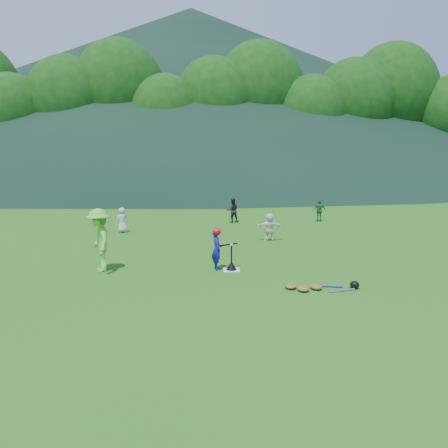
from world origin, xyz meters
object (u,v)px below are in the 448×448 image
Objects in this scene: batter_child at (217,249)px; equipment_pile at (316,287)px; adult_coach at (99,240)px; fielder_d at (270,227)px; fielder_b at (233,210)px; home_plate at (231,270)px; fielder_c at (319,211)px; batting_tee at (231,266)px; fielder_a at (122,220)px.

equipment_pile is (2.27, -2.02, -0.51)m from batter_child.
adult_coach is 6.62m from fielder_d.
equipment_pile is at bearing 87.16° from fielder_b.
home_plate is 0.43× the size of fielder_c.
batting_tee is at bearing 135.07° from equipment_pile.
home_plate is at bearing 135.07° from equipment_pile.
fielder_a is 5.24m from fielder_b.
fielder_c is (4.11, -0.13, -0.04)m from fielder_b.
fielder_b is at bearing -173.32° from fielder_a.
adult_coach is at bearing 52.32° from fielder_b.
fielder_d is (1.83, 3.98, 0.51)m from home_plate.
fielder_d reaches higher than equipment_pile.
equipment_pile is at bearing 49.97° from adult_coach.
equipment_pile is (0.98, -10.17, -0.50)m from fielder_b.
equipment_pile is at bearing 94.67° from fielder_d.
home_plate is at bearing 69.57° from fielder_d.
adult_coach is 1.68× the size of fielder_d.
fielder_b is 0.62× the size of equipment_pile.
batter_child reaches higher than home_plate.
fielder_c is 1.00× the size of fielder_d.
adult_coach is 0.97× the size of equipment_pile.
batter_child is 9.68m from fielder_c.
adult_coach reaches higher than equipment_pile.
equipment_pile is (1.87, -1.87, -0.06)m from batting_tee.
fielder_b is (4.53, 8.06, -0.31)m from adult_coach.
fielder_b is at bearing 83.87° from home_plate.
fielder_b reaches higher than fielder_a.
fielder_d is at bearing -38.36° from batter_child.
fielder_a reaches higher than home_plate.
batter_child is 0.66× the size of adult_coach.
fielder_c is 1.53× the size of batting_tee.
batting_tee is (-1.83, -3.98, -0.39)m from fielder_d.
fielder_c is (8.64, 7.93, -0.35)m from adult_coach.
fielder_b is at bearing 131.66° from adult_coach.
fielder_a is at bearing 122.28° from home_plate.
equipment_pile is at bearing 69.54° from fielder_c.
batter_child reaches higher than fielder_a.
fielder_d is (5.70, -2.16, 0.00)m from fielder_a.
fielder_a is at bearing 125.68° from equipment_pile.
home_plate is 0.12m from batting_tee.
batter_child is 8.26m from fielder_b.
fielder_d is 4.39m from batting_tee.
adult_coach reaches higher than fielder_a.
home_plate is at bearing -118.68° from batter_child.
fielder_b reaches higher than home_plate.
batter_child is 0.64× the size of equipment_pile.
fielder_d is 5.86m from equipment_pile.
adult_coach is 3.72m from batting_tee.
batting_tee is 0.38× the size of equipment_pile.
batter_child is (-0.40, 0.15, 0.57)m from home_plate.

